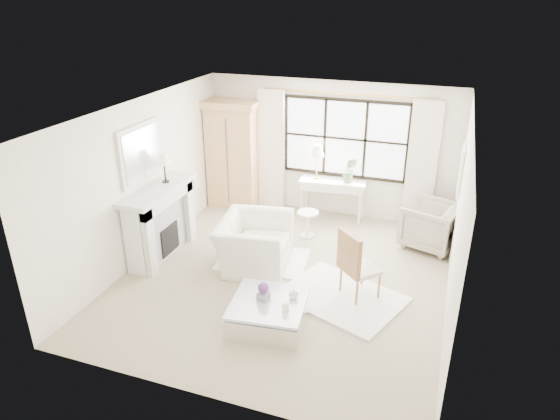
{
  "coord_description": "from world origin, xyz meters",
  "views": [
    {
      "loc": [
        2.23,
        -6.57,
        4.3
      ],
      "look_at": [
        -0.15,
        0.2,
        1.08
      ],
      "focal_mm": 32.0,
      "sensor_mm": 36.0,
      "label": 1
    }
  ],
  "objects_px": {
    "console_table": "(332,199)",
    "coffee_table": "(269,313)",
    "club_armchair": "(254,243)",
    "armoire": "(233,153)"
  },
  "relations": [
    {
      "from": "console_table",
      "to": "coffee_table",
      "type": "height_order",
      "value": "console_table"
    },
    {
      "from": "console_table",
      "to": "club_armchair",
      "type": "height_order",
      "value": "club_armchair"
    },
    {
      "from": "coffee_table",
      "to": "console_table",
      "type": "bearing_deg",
      "value": 83.79
    },
    {
      "from": "armoire",
      "to": "coffee_table",
      "type": "bearing_deg",
      "value": -62.35
    },
    {
      "from": "club_armchair",
      "to": "coffee_table",
      "type": "relative_size",
      "value": 1.14
    },
    {
      "from": "coffee_table",
      "to": "club_armchair",
      "type": "bearing_deg",
      "value": 112.02
    },
    {
      "from": "console_table",
      "to": "armoire",
      "type": "bearing_deg",
      "value": 175.39
    },
    {
      "from": "armoire",
      "to": "coffee_table",
      "type": "xyz_separation_m",
      "value": [
        2.17,
        -3.71,
        -0.96
      ]
    },
    {
      "from": "armoire",
      "to": "coffee_table",
      "type": "distance_m",
      "value": 4.41
    },
    {
      "from": "console_table",
      "to": "club_armchair",
      "type": "xyz_separation_m",
      "value": [
        -0.76,
        -2.3,
        0.01
      ]
    }
  ]
}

